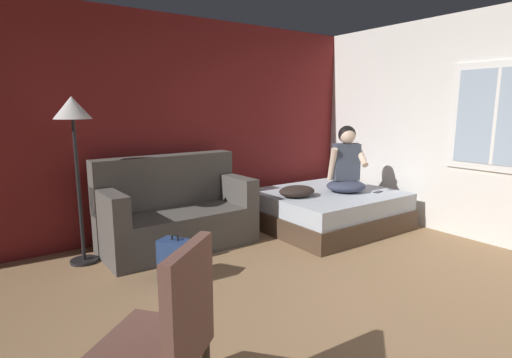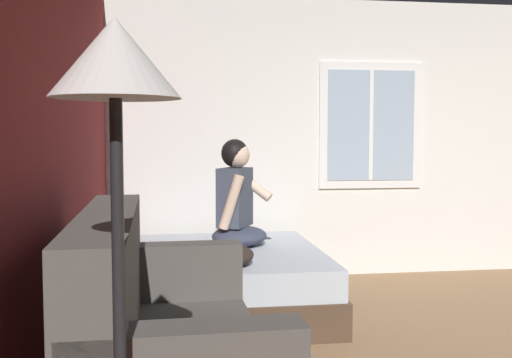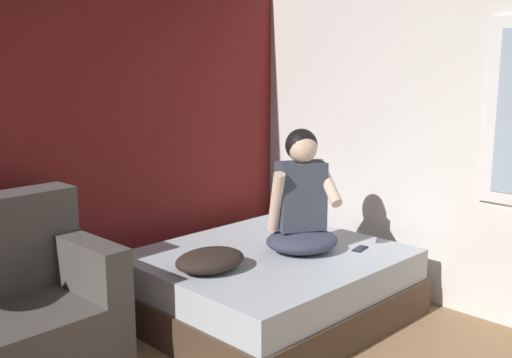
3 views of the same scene
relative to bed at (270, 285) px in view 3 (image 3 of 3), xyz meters
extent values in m
cube|color=#4C3828|center=(0.00, 0.00, -0.11)|extent=(1.76, 1.57, 0.26)
cube|color=silver|center=(0.00, 0.00, 0.13)|extent=(1.71, 1.52, 0.22)
cube|color=#514C47|center=(-1.23, 0.41, 0.36)|extent=(0.20, 0.80, 0.32)
ellipsoid|color=#383D51|center=(0.18, -0.15, 0.32)|extent=(0.67, 0.63, 0.16)
cube|color=#3F4756|center=(0.20, -0.11, 0.64)|extent=(0.39, 0.33, 0.48)
cylinder|color=beige|center=(0.00, -0.06, 0.62)|extent=(0.17, 0.22, 0.44)
cylinder|color=beige|center=(0.31, -0.26, 0.74)|extent=(0.24, 0.37, 0.29)
sphere|color=beige|center=(0.19, -0.13, 0.99)|extent=(0.21, 0.21, 0.21)
ellipsoid|color=black|center=(0.20, -0.11, 1.00)|extent=(0.30, 0.30, 0.23)
ellipsoid|color=#2D231E|center=(-0.54, 0.02, 0.31)|extent=(0.51, 0.41, 0.14)
cube|color=black|center=(0.51, -0.41, 0.25)|extent=(0.15, 0.10, 0.01)
camera|label=1|loc=(-3.79, -3.70, 1.36)|focal=28.00mm
camera|label=2|loc=(-4.66, 0.41, 1.14)|focal=42.00mm
camera|label=3|loc=(-2.93, -2.81, 1.57)|focal=42.00mm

